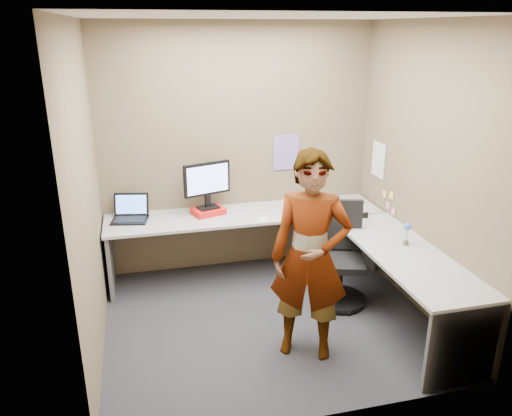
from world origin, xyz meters
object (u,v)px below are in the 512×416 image
object	(u,v)px
monitor	(207,181)
person	(310,257)
office_chair	(340,263)
desk	(300,243)

from	to	relation	value
monitor	person	world-z (taller)	person
office_chair	person	bearing A→B (deg)	-112.00
monitor	person	distance (m)	1.72
desk	office_chair	bearing A→B (deg)	-26.80
monitor	desk	bearing A→B (deg)	-56.78
monitor	office_chair	bearing A→B (deg)	-53.28
person	desk	bearing A→B (deg)	100.10
monitor	office_chair	world-z (taller)	monitor
monitor	office_chair	xyz separation A→B (m)	(1.18, -0.86, -0.68)
desk	monitor	bearing A→B (deg)	140.38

